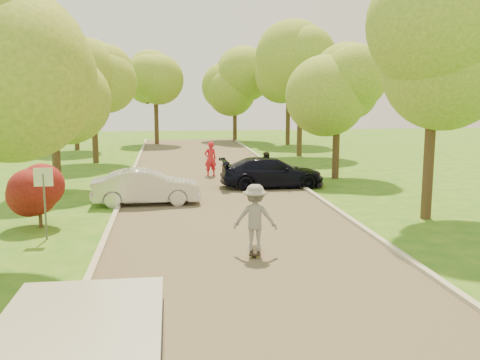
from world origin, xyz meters
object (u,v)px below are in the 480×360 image
longboard (255,251)px  skateboarder (255,218)px  street_sign (44,188)px  person_olive (266,168)px  silver_sedan (146,187)px  person_striped (210,159)px  dark_sedan (272,172)px

longboard → skateboarder: skateboarder is taller
street_sign → skateboarder: size_ratio=1.19×
person_olive → silver_sedan: bearing=-6.0°
silver_sedan → longboard: bearing=-157.5°
longboard → person_striped: size_ratio=0.53×
silver_sedan → person_striped: 7.47m
street_sign → person_striped: (5.90, 11.62, -0.65)m
dark_sedan → person_striped: size_ratio=2.64×
street_sign → person_olive: bearing=46.5°
silver_sedan → longboard: silver_sedan is taller
street_sign → dark_sedan: (8.46, 7.90, -0.86)m
silver_sedan → person_olive: (5.52, 3.95, 0.09)m
street_sign → skateboarder: 6.44m
dark_sedan → person_striped: (-2.57, 3.72, 0.21)m
longboard → person_olive: bearing=-88.4°
street_sign → skateboarder: bearing=-21.5°
longboard → skateboarder: bearing=96.4°
skateboarder → person_olive: size_ratio=1.16×
silver_sedan → longboard: 7.87m
longboard → skateboarder: (-0.00, -0.00, 0.93)m
dark_sedan → person_striped: bearing=34.1°
silver_sedan → skateboarder: (3.17, -7.18, 0.34)m
skateboarder → person_olive: bearing=-88.4°
dark_sedan → longboard: size_ratio=4.97×
dark_sedan → person_olive: person_olive is taller
street_sign → silver_sedan: bearing=59.8°
dark_sedan → longboard: 10.58m
person_striped → skateboarder: bearing=75.4°
person_olive → dark_sedan: bearing=57.5°
person_olive → street_sign: bearing=4.9°
skateboarder → dark_sedan: bearing=-90.1°
longboard → person_striped: person_striped is taller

